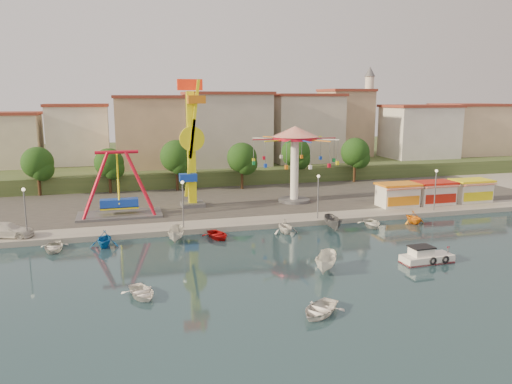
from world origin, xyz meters
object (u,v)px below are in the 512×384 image
object	(u,v)px
rowboat_a	(142,292)
wave_swinger	(295,147)
cabin_motorboat	(426,258)
kamikaze_tower	(192,146)
pirate_ship_ride	(118,185)
van	(7,230)
skiff	(326,262)

from	to	relation	value
rowboat_a	wave_swinger	bearing A→B (deg)	34.84
cabin_motorboat	rowboat_a	xyz separation A→B (m)	(-25.40, -1.25, -0.09)
cabin_motorboat	rowboat_a	distance (m)	25.43
kamikaze_tower	cabin_motorboat	xyz separation A→B (m)	(17.32, -26.52, -8.16)
pirate_ship_ride	van	size ratio (longest dim) A/B	1.92
van	pirate_ship_ride	bearing A→B (deg)	-45.24
cabin_motorboat	van	distance (m)	41.68
kamikaze_tower	skiff	xyz separation A→B (m)	(7.59, -26.30, -7.78)
pirate_ship_ride	skiff	xyz separation A→B (m)	(17.04, -23.48, -3.57)
cabin_motorboat	skiff	distance (m)	9.73
kamikaze_tower	rowboat_a	distance (m)	30.07
wave_swinger	cabin_motorboat	xyz separation A→B (m)	(3.41, -25.93, -7.75)
kamikaze_tower	wave_swinger	xyz separation A→B (m)	(13.91, -0.59, -0.41)
wave_swinger	rowboat_a	size ratio (longest dim) A/B	3.32
kamikaze_tower	rowboat_a	world-z (taller)	kamikaze_tower
van	kamikaze_tower	bearing A→B (deg)	-51.23
pirate_ship_ride	cabin_motorboat	bearing A→B (deg)	-41.53
skiff	van	size ratio (longest dim) A/B	0.82
kamikaze_tower	skiff	world-z (taller)	kamikaze_tower
cabin_motorboat	skiff	world-z (taller)	skiff
wave_swinger	cabin_motorboat	size ratio (longest dim) A/B	2.39
pirate_ship_ride	cabin_motorboat	world-z (taller)	pirate_ship_ride
wave_swinger	cabin_motorboat	bearing A→B (deg)	-82.51
pirate_ship_ride	skiff	distance (m)	29.23
pirate_ship_ride	wave_swinger	distance (m)	23.77
kamikaze_tower	van	bearing A→B (deg)	-155.43
wave_swinger	rowboat_a	world-z (taller)	wave_swinger
skiff	pirate_ship_ride	bearing A→B (deg)	159.64
cabin_motorboat	kamikaze_tower	bearing A→B (deg)	120.59
skiff	kamikaze_tower	bearing A→B (deg)	139.78
wave_swinger	van	world-z (taller)	wave_swinger
skiff	van	bearing A→B (deg)	-177.08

